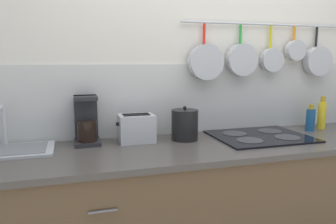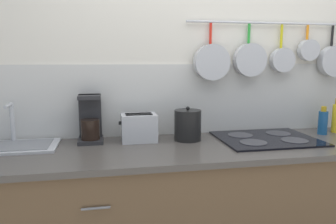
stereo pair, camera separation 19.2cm
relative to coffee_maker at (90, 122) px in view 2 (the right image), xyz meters
name	(u,v)px [view 2 (the right image)]	position (x,y,z in m)	size (l,w,h in m)	color
wall_back	(212,84)	(0.85, 0.13, 0.22)	(7.20, 0.16, 2.60)	silver
cabinet_base	(227,217)	(0.85, -0.25, -0.61)	(3.24, 0.65, 0.90)	brown
countertop	(229,147)	(0.85, -0.25, -0.14)	(3.28, 0.67, 0.03)	#4C4742
sink_basin	(9,145)	(-0.47, -0.08, -0.11)	(0.56, 0.32, 0.26)	#B7BABF
coffee_maker	(90,122)	(0.00, 0.00, 0.00)	(0.16, 0.19, 0.30)	#262628
toaster	(139,128)	(0.30, -0.06, -0.04)	(0.24, 0.16, 0.18)	#B7BABF
kettle	(188,125)	(0.62, -0.09, -0.03)	(0.17, 0.17, 0.22)	black
cooktop	(266,138)	(1.13, -0.18, -0.12)	(0.62, 0.51, 0.01)	black
bottle_cooking_wine	(323,122)	(1.59, -0.11, -0.04)	(0.06, 0.06, 0.20)	navy
bottle_sesame_oil	(324,122)	(1.66, -0.02, -0.05)	(0.05, 0.05, 0.16)	navy
bottle_dish_soap	(336,117)	(1.73, -0.07, -0.02)	(0.06, 0.06, 0.25)	yellow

